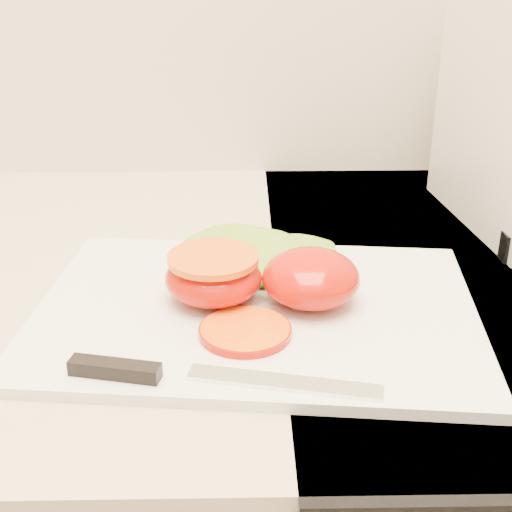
{
  "coord_description": "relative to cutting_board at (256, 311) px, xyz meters",
  "views": [
    {
      "loc": [
        0.14,
        1.01,
        1.25
      ],
      "look_at": [
        0.15,
        1.59,
        0.99
      ],
      "focal_mm": 50.0,
      "sensor_mm": 36.0,
      "label": 1
    }
  ],
  "objects": [
    {
      "name": "lettuce_leaf_0",
      "position": [
        -0.01,
        0.08,
        0.02
      ],
      "size": [
        0.17,
        0.15,
        0.03
      ],
      "primitive_type": "ellipsoid",
      "rotation": [
        0.0,
        0.0,
        -0.52
      ],
      "color": "#86C333",
      "rests_on": "cutting_board"
    },
    {
      "name": "tomato_half_cut",
      "position": [
        -0.04,
        0.01,
        0.03
      ],
      "size": [
        0.09,
        0.09,
        0.04
      ],
      "color": "#B50C09",
      "rests_on": "cutting_board"
    },
    {
      "name": "tomato_half_dome",
      "position": [
        0.05,
        0.01,
        0.03
      ],
      "size": [
        0.09,
        0.09,
        0.05
      ],
      "primitive_type": "ellipsoid",
      "color": "#B50C09",
      "rests_on": "cutting_board"
    },
    {
      "name": "tomato_slice_0",
      "position": [
        -0.01,
        -0.05,
        0.01
      ],
      "size": [
        0.07,
        0.07,
        0.01
      ],
      "primitive_type": "cylinder",
      "color": "orange",
      "rests_on": "cutting_board"
    },
    {
      "name": "cutting_board",
      "position": [
        0.0,
        0.0,
        0.0
      ],
      "size": [
        0.42,
        0.32,
        0.01
      ],
      "primitive_type": "cube",
      "rotation": [
        0.0,
        0.0,
        -0.1
      ],
      "color": "silver",
      "rests_on": "counter"
    },
    {
      "name": "knife",
      "position": [
        -0.06,
        -0.11,
        0.01
      ],
      "size": [
        0.24,
        0.05,
        0.01
      ],
      "rotation": [
        0.0,
        0.0,
        -0.22
      ],
      "color": "silver",
      "rests_on": "cutting_board"
    },
    {
      "name": "lettuce_leaf_1",
      "position": [
        0.04,
        0.08,
        0.02
      ],
      "size": [
        0.12,
        0.11,
        0.02
      ],
      "primitive_type": "ellipsoid",
      "rotation": [
        0.0,
        0.0,
        0.47
      ],
      "color": "#86C333",
      "rests_on": "cutting_board"
    }
  ]
}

